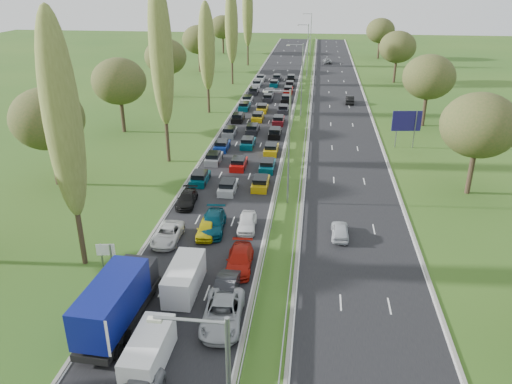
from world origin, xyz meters
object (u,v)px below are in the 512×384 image
(near_car_2, at_px, (168,234))
(blue_lorry, at_px, (118,300))
(near_car_3, at_px, (187,199))
(white_van_rear, at_px, (185,276))
(direction_sign, at_px, (407,123))
(white_van_front, at_px, (150,349))
(info_sign, at_px, (106,252))

(near_car_2, xyz_separation_m, blue_lorry, (0.11, -11.82, 1.32))
(near_car_3, bearing_deg, white_van_rear, -79.58)
(blue_lorry, xyz_separation_m, white_van_rear, (3.37, 4.68, -0.88))
(white_van_rear, distance_m, direction_sign, 42.89)
(near_car_2, distance_m, direction_sign, 39.08)
(near_car_2, bearing_deg, white_van_rear, -64.80)
(near_car_2, height_order, blue_lorry, blue_lorry)
(near_car_3, xyz_separation_m, white_van_front, (3.52, -22.93, 0.39))
(direction_sign, bearing_deg, near_car_3, -138.92)
(direction_sign, bearing_deg, info_sign, -129.73)
(blue_lorry, xyz_separation_m, direction_sign, (24.98, 41.64, 1.56))
(near_car_2, relative_size, info_sign, 2.30)
(white_van_rear, distance_m, info_sign, 7.55)
(white_van_rear, bearing_deg, info_sign, 162.51)
(info_sign, height_order, direction_sign, direction_sign)
(near_car_3, bearing_deg, white_van_front, -84.69)
(blue_lorry, bearing_deg, near_car_3, 94.03)
(info_sign, relative_size, direction_sign, 0.40)
(blue_lorry, height_order, direction_sign, direction_sign)
(near_car_2, height_order, info_sign, info_sign)
(blue_lorry, xyz_separation_m, info_sign, (-3.82, 6.99, -0.64))
(near_car_3, relative_size, info_sign, 2.14)
(blue_lorry, height_order, info_sign, blue_lorry)
(blue_lorry, height_order, white_van_front, blue_lorry)
(blue_lorry, bearing_deg, direction_sign, 62.18)
(blue_lorry, relative_size, white_van_rear, 1.68)
(white_van_front, height_order, direction_sign, direction_sign)
(blue_lorry, relative_size, direction_sign, 1.77)
(near_car_2, height_order, white_van_front, white_van_front)
(near_car_3, distance_m, info_sign, 13.11)
(near_car_3, height_order, blue_lorry, blue_lorry)
(near_car_3, height_order, white_van_front, white_van_front)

